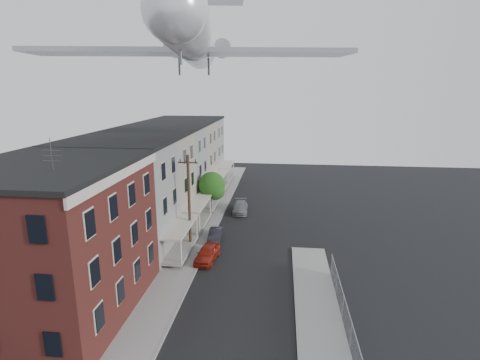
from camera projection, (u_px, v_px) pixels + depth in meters
The scene contains 17 objects.
sidewalk_left at pixel (205, 225), 41.36m from camera, with size 3.00×62.00×0.12m, color gray.
sidewalk_right at pixel (322, 337), 22.79m from camera, with size 3.00×26.00×0.12m, color gray.
curb_left at pixel (217, 226), 41.20m from camera, with size 0.15×62.00×0.14m, color gray.
curb_right at pixel (298, 335), 22.95m from camera, with size 0.15×26.00×0.14m, color gray.
corner_building at pixel (52, 240), 24.44m from camera, with size 10.31×12.30×12.15m.
row_house_a at pixel (116, 199), 33.61m from camera, with size 11.98×7.00×10.30m.
row_house_b at pixel (144, 180), 40.36m from camera, with size 11.98×7.00×10.30m.
row_house_c at pixel (164, 167), 47.12m from camera, with size 11.98×7.00×10.30m.
row_house_d at pixel (179, 157), 53.87m from camera, with size 11.98×7.00×10.30m.
row_house_e at pixel (190, 149), 60.62m from camera, with size 11.98×7.00×10.30m.
chainlink_fence at pixel (351, 336), 21.44m from camera, with size 0.06×18.06×1.90m.
utility_pole at pixel (189, 201), 34.47m from camera, with size 1.80×0.26×9.00m.
street_tree at pixel (213, 187), 44.31m from camera, with size 3.22×3.20×5.20m.
car_near at pixel (207, 253), 32.90m from camera, with size 1.60×3.97×1.35m, color #9D2314.
car_mid at pixel (215, 235), 37.28m from camera, with size 1.21×3.48×1.15m, color black.
car_far at pixel (240, 207), 45.72m from camera, with size 1.77×4.35×1.26m, color slate.
airplane at pixel (193, 41), 32.86m from camera, with size 26.77×30.58×8.79m.
Camera 1 is at (2.77, -14.27, 14.82)m, focal length 28.00 mm.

